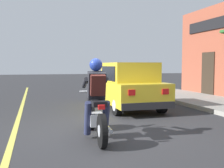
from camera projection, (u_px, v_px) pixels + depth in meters
name	position (u px, v px, depth m)	size (l,w,h in m)	color
ground_plane	(100.00, 133.00, 5.71)	(80.00, 80.00, 0.00)	#2B2B2D
sidewalk_curb	(212.00, 102.00, 10.04)	(2.60, 22.00, 0.14)	gray
lane_stripe	(20.00, 113.00, 8.06)	(0.12, 19.80, 0.01)	#D1C64C
motorcycle_with_rider	(96.00, 105.00, 5.30)	(0.58, 2.02, 1.62)	black
car_hatchback	(127.00, 86.00, 8.98)	(1.66, 3.79, 1.57)	black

